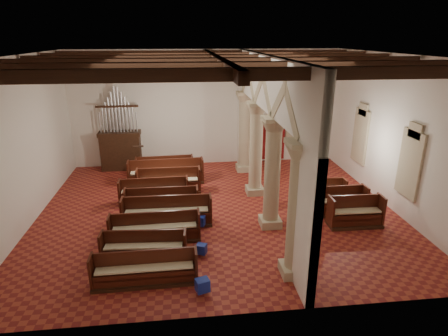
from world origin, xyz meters
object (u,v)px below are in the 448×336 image
at_px(nave_pew_0, 145,273).
at_px(processional_banner, 276,151).
at_px(lectern, 139,159).
at_px(pipe_organ, 120,144).
at_px(aisle_pew_0, 355,216).

bearing_deg(nave_pew_0, processional_banner, 56.76).
bearing_deg(lectern, pipe_organ, 163.69).
height_order(pipe_organ, lectern, pipe_organ).
bearing_deg(processional_banner, nave_pew_0, -123.68).
distance_m(nave_pew_0, aisle_pew_0, 7.83).
bearing_deg(lectern, nave_pew_0, -89.82).
xyz_separation_m(pipe_organ, processional_banner, (8.19, -0.23, -0.59)).
bearing_deg(nave_pew_0, aisle_pew_0, 18.57).
xyz_separation_m(lectern, aisle_pew_0, (8.50, -7.19, -0.18)).
bearing_deg(processional_banner, aisle_pew_0, -81.64).
distance_m(pipe_organ, processional_banner, 8.21).
relative_size(nave_pew_0, aisle_pew_0, 1.49).
bearing_deg(lectern, processional_banner, -6.84).
relative_size(pipe_organ, nave_pew_0, 1.48).
bearing_deg(pipe_organ, nave_pew_0, -78.56).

